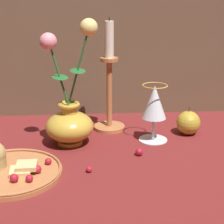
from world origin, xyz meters
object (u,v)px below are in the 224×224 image
Objects in this scene: plate_with_pastries at (8,168)px; wine_glass at (154,105)px; candlestick at (109,88)px; apple_beside_vase at (188,123)px; vase at (70,116)px.

wine_glass is at bearing 26.02° from plate_with_pastries.
candlestick is 0.25m from apple_beside_vase.
plate_with_pastries is at bearing -155.43° from apple_beside_vase.
apple_beside_vase is at bearing 19.46° from wine_glass.
wine_glass reaches higher than apple_beside_vase.
plate_with_pastries is 0.51m from apple_beside_vase.
plate_with_pastries is at bearing -153.98° from wine_glass.
vase is at bearing 51.11° from plate_with_pastries.
candlestick is at bearing 47.78° from plate_with_pastries.
candlestick reaches higher than wine_glass.
wine_glass is at bearing -39.49° from candlestick.
vase reaches higher than plate_with_pastries.
wine_glass is at bearing -160.54° from apple_beside_vase.
apple_beside_vase is at bearing 8.14° from vase.
vase reaches higher than candlestick.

